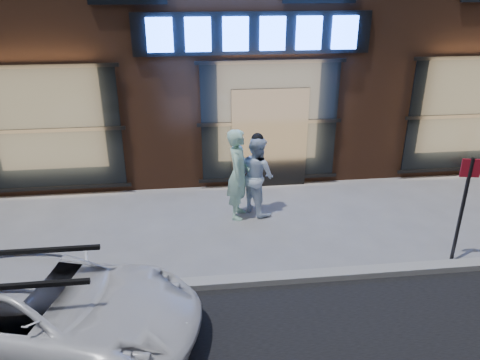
{
  "coord_description": "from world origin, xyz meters",
  "views": [
    {
      "loc": [
        -1.91,
        -6.43,
        4.75
      ],
      "look_at": [
        -0.97,
        1.6,
        1.2
      ],
      "focal_mm": 35.0,
      "sensor_mm": 36.0,
      "label": 1
    }
  ],
  "objects_px": {
    "man_bowtie": "(238,174)",
    "white_suv": "(41,308)",
    "man_cap": "(257,175)",
    "sign_post": "(464,202)"
  },
  "relations": [
    {
      "from": "man_bowtie",
      "to": "sign_post",
      "type": "height_order",
      "value": "sign_post"
    },
    {
      "from": "man_bowtie",
      "to": "white_suv",
      "type": "xyz_separation_m",
      "value": [
        -3.1,
        -3.46,
        -0.36
      ]
    },
    {
      "from": "man_bowtie",
      "to": "man_cap",
      "type": "height_order",
      "value": "man_bowtie"
    },
    {
      "from": "man_cap",
      "to": "white_suv",
      "type": "xyz_separation_m",
      "value": [
        -3.51,
        -3.62,
        -0.25
      ]
    },
    {
      "from": "white_suv",
      "to": "man_bowtie",
      "type": "bearing_deg",
      "value": -27.42
    },
    {
      "from": "white_suv",
      "to": "sign_post",
      "type": "height_order",
      "value": "sign_post"
    },
    {
      "from": "man_bowtie",
      "to": "white_suv",
      "type": "relative_size",
      "value": 0.44
    },
    {
      "from": "man_cap",
      "to": "man_bowtie",
      "type": "bearing_deg",
      "value": 80.16
    },
    {
      "from": "man_bowtie",
      "to": "sign_post",
      "type": "relative_size",
      "value": 0.96
    },
    {
      "from": "man_cap",
      "to": "white_suv",
      "type": "distance_m",
      "value": 5.05
    }
  ]
}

